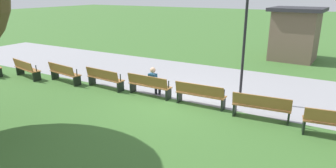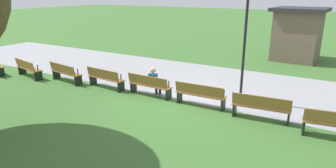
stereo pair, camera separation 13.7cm
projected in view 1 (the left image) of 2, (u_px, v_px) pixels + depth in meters
ground_plane at (174, 100)px, 11.47m from camera, size 120.00×120.00×0.00m
path_paving at (204, 81)px, 13.94m from camera, size 34.03×5.75×0.01m
bench_1 at (26, 68)px, 14.26m from camera, size 1.89×0.82×0.89m
bench_2 at (64, 73)px, 13.54m from camera, size 1.89×0.72×0.89m
bench_3 at (104, 78)px, 12.71m from camera, size 1.87×0.62×0.89m
bench_4 at (149, 85)px, 11.78m from camera, size 1.85×0.52×0.89m
bench_5 at (200, 94)px, 10.74m from camera, size 1.85×0.52×0.89m
bench_6 at (261, 106)px, 9.61m from camera, size 1.87×0.62×0.89m
person_seated at (154, 81)px, 11.77m from camera, size 0.33×0.52×1.20m
lamp_post at (246, 23)px, 10.59m from camera, size 0.32×0.32×4.28m
kiosk at (295, 33)px, 17.79m from camera, size 3.14×3.15×3.11m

